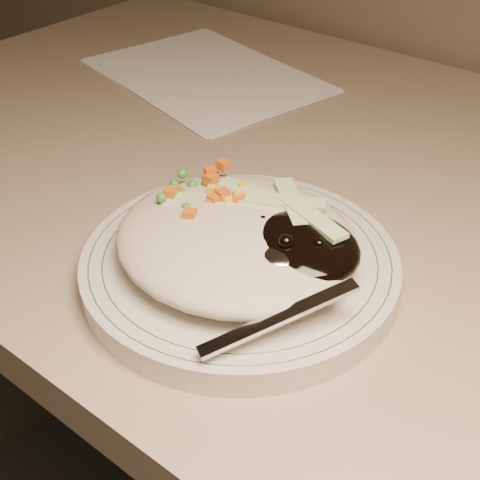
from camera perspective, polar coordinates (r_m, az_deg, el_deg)
The scene contains 5 objects.
desk at distance 0.77m, azimuth 13.35°, elevation -10.22°, with size 1.40×0.70×0.74m.
plate at distance 0.53m, azimuth -0.00°, elevation -2.26°, with size 0.25×0.25×0.02m, color silver.
plate_rim at distance 0.53m, azimuth -0.00°, elevation -1.41°, with size 0.24×0.24×0.00m.
meal at distance 0.51m, azimuth 0.33°, elevation 0.30°, with size 0.21×0.19×0.05m.
papers at distance 0.91m, azimuth -2.89°, elevation 13.90°, with size 0.34×0.28×0.00m.
Camera 1 is at (0.19, 0.87, 1.08)m, focal length 50.00 mm.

